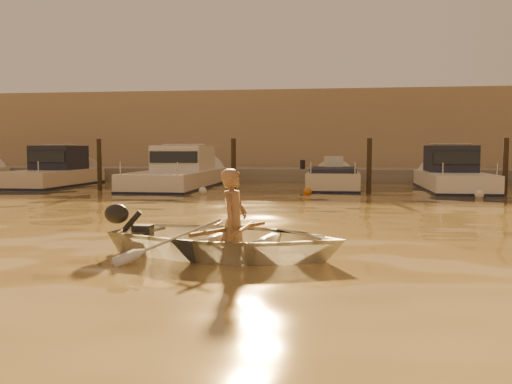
% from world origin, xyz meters
% --- Properties ---
extents(ground_plane, '(160.00, 160.00, 0.00)m').
position_xyz_m(ground_plane, '(0.00, 0.00, 0.00)').
color(ground_plane, olive).
rests_on(ground_plane, ground).
extents(dinghy, '(4.06, 3.25, 0.75)m').
position_xyz_m(dinghy, '(2.05, 1.25, 0.26)').
color(dinghy, silver).
rests_on(dinghy, ground_plane).
extents(person, '(0.50, 0.66, 1.63)m').
position_xyz_m(person, '(2.15, 1.23, 0.52)').
color(person, '#906748').
rests_on(person, dinghy).
extents(outboard_motor, '(0.96, 0.57, 0.70)m').
position_xyz_m(outboard_motor, '(0.58, 1.54, 0.28)').
color(outboard_motor, black).
rests_on(outboard_motor, dinghy).
extents(oar_port, '(0.09, 2.10, 0.13)m').
position_xyz_m(oar_port, '(2.29, 1.20, 0.42)').
color(oar_port, brown).
rests_on(oar_port, dinghy).
extents(oar_starboard, '(0.81, 1.98, 0.13)m').
position_xyz_m(oar_starboard, '(2.10, 1.24, 0.42)').
color(oar_starboard, brown).
rests_on(oar_starboard, dinghy).
extents(moored_boat_1, '(2.23, 6.63, 1.75)m').
position_xyz_m(moored_boat_1, '(-8.60, 16.00, 0.62)').
color(moored_boat_1, beige).
rests_on(moored_boat_1, ground_plane).
extents(moored_boat_2, '(2.64, 8.71, 1.75)m').
position_xyz_m(moored_boat_2, '(-2.96, 16.00, 0.62)').
color(moored_boat_2, silver).
rests_on(moored_boat_2, ground_plane).
extents(moored_boat_3, '(1.99, 5.77, 0.95)m').
position_xyz_m(moored_boat_3, '(3.50, 16.00, 0.22)').
color(moored_boat_3, beige).
rests_on(moored_boat_3, ground_plane).
extents(moored_boat_4, '(2.23, 6.87, 1.75)m').
position_xyz_m(moored_boat_4, '(8.15, 16.00, 0.62)').
color(moored_boat_4, white).
rests_on(moored_boat_4, ground_plane).
extents(piling_1, '(0.18, 0.18, 2.20)m').
position_xyz_m(piling_1, '(-5.50, 13.80, 0.90)').
color(piling_1, '#2D2319').
rests_on(piling_1, ground_plane).
extents(piling_2, '(0.18, 0.18, 2.20)m').
position_xyz_m(piling_2, '(-0.20, 13.80, 0.90)').
color(piling_2, '#2D2319').
rests_on(piling_2, ground_plane).
extents(piling_3, '(0.18, 0.18, 2.20)m').
position_xyz_m(piling_3, '(4.80, 13.80, 0.90)').
color(piling_3, '#2D2319').
rests_on(piling_3, ground_plane).
extents(piling_4, '(0.18, 0.18, 2.20)m').
position_xyz_m(piling_4, '(9.50, 13.80, 0.90)').
color(piling_4, '#2D2319').
rests_on(piling_4, ground_plane).
extents(fender_b, '(0.30, 0.30, 0.30)m').
position_xyz_m(fender_b, '(-7.71, 13.44, 0.10)').
color(fender_b, orange).
rests_on(fender_b, ground_plane).
extents(fender_c, '(0.30, 0.30, 0.30)m').
position_xyz_m(fender_c, '(-1.12, 12.68, 0.10)').
color(fender_c, silver).
rests_on(fender_c, ground_plane).
extents(fender_d, '(0.30, 0.30, 0.30)m').
position_xyz_m(fender_d, '(2.61, 13.00, 0.10)').
color(fender_d, '#CD6B18').
rests_on(fender_d, ground_plane).
extents(fender_e, '(0.30, 0.30, 0.30)m').
position_xyz_m(fender_e, '(8.36, 12.57, 0.10)').
color(fender_e, silver).
rests_on(fender_e, ground_plane).
extents(quay, '(52.00, 4.00, 1.00)m').
position_xyz_m(quay, '(0.00, 21.50, 0.15)').
color(quay, gray).
rests_on(quay, ground_plane).
extents(waterfront_building, '(46.00, 7.00, 4.80)m').
position_xyz_m(waterfront_building, '(0.00, 27.00, 2.40)').
color(waterfront_building, '#9E8466').
rests_on(waterfront_building, quay).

